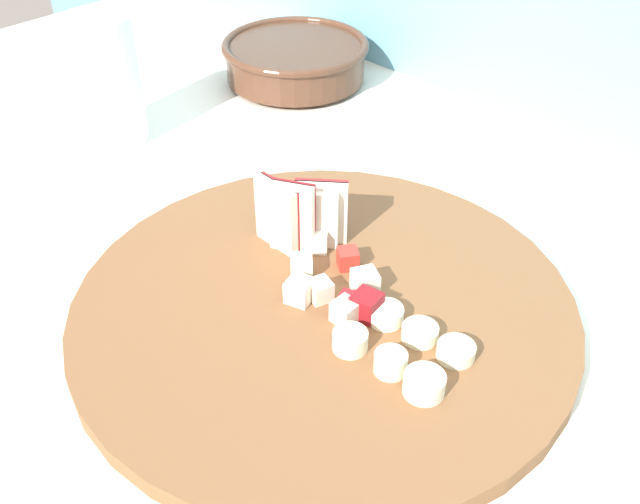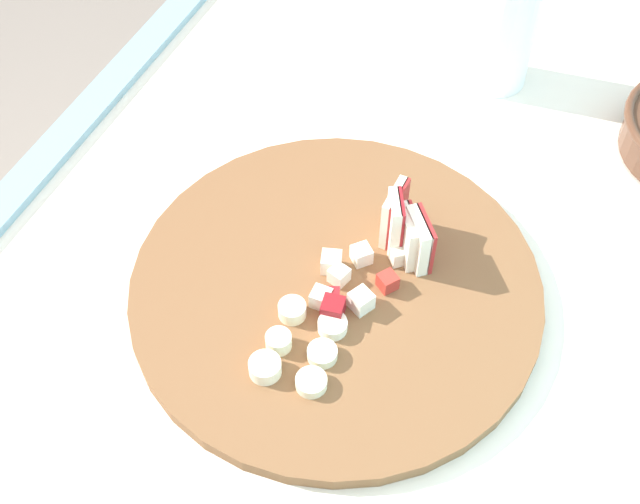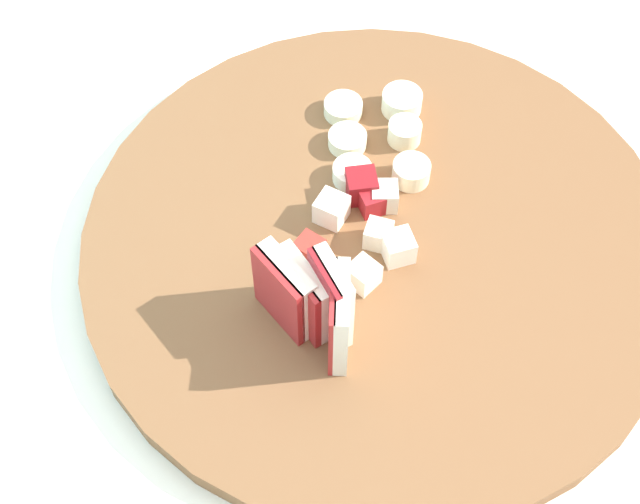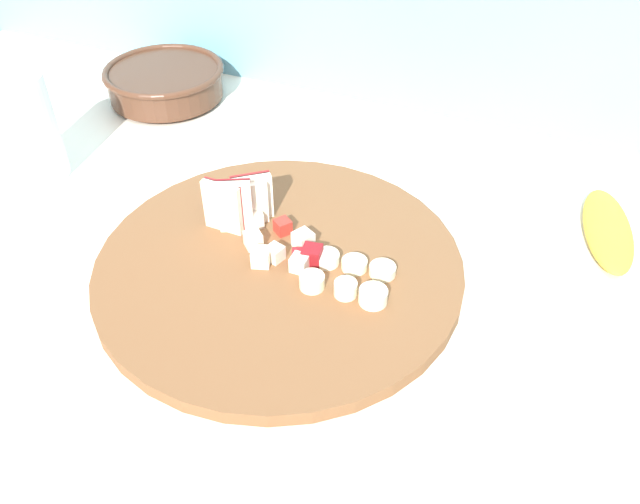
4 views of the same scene
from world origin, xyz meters
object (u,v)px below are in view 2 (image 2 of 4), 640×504
cutting_board (336,289)px  apple_dice_pile (351,281)px  apple_wedge_fan (405,229)px  small_jar (504,32)px  banana_slice_rows (297,346)px

cutting_board → apple_dice_pile: 0.02m
apple_wedge_fan → small_jar: 0.30m
apple_wedge_fan → banana_slice_rows: (0.15, -0.05, -0.02)m
cutting_board → apple_wedge_fan: 0.09m
cutting_board → banana_slice_rows: 0.08m
apple_dice_pile → banana_slice_rows: apple_dice_pile is taller
apple_wedge_fan → apple_dice_pile: size_ratio=0.61×
cutting_board → banana_slice_rows: (0.08, -0.00, 0.01)m
apple_dice_pile → small_jar: (-0.36, 0.04, 0.04)m
apple_wedge_fan → banana_slice_rows: bearing=-17.2°
apple_dice_pile → small_jar: size_ratio=0.77×
cutting_board → small_jar: (-0.36, 0.05, 0.06)m
cutting_board → small_jar: 0.37m
cutting_board → small_jar: size_ratio=2.88×
apple_dice_pile → banana_slice_rows: size_ratio=1.14×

